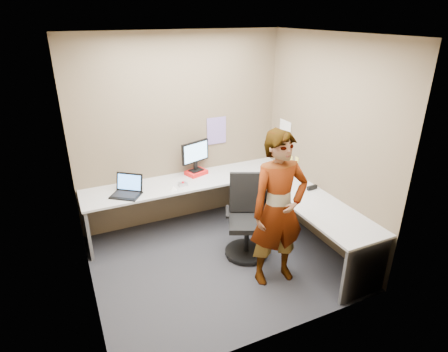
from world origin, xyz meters
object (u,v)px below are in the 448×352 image
desk (236,201)px  office_chair (247,223)px  monitor (195,154)px  person (279,210)px

desk → office_chair: (-0.02, -0.33, -0.16)m
monitor → person: person is taller
desk → monitor: 0.94m
monitor → person: size_ratio=0.25×
monitor → office_chair: 1.29m
monitor → office_chair: bearing=-95.3°
office_chair → person: 0.77m
office_chair → person: (0.07, -0.60, 0.48)m
office_chair → person: size_ratio=0.58×
desk → person: bearing=-87.0°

